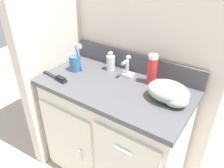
{
  "coord_description": "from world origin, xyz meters",
  "views": [
    {
      "loc": [
        0.61,
        -0.91,
        1.39
      ],
      "look_at": [
        0.0,
        -0.02,
        0.75
      ],
      "focal_mm": 35.0,
      "sensor_mm": 36.0,
      "label": 1
    }
  ],
  "objects_px": {
    "toothbrush_cup": "(75,63)",
    "hairbrush": "(57,78)",
    "hand_towel": "(170,93)",
    "shaving_cream_can": "(152,70)",
    "soap_dispenser": "(111,62)"
  },
  "relations": [
    {
      "from": "toothbrush_cup",
      "to": "hairbrush",
      "type": "height_order",
      "value": "toothbrush_cup"
    },
    {
      "from": "hairbrush",
      "to": "hand_towel",
      "type": "relative_size",
      "value": 0.94
    },
    {
      "from": "shaving_cream_can",
      "to": "hand_towel",
      "type": "height_order",
      "value": "shaving_cream_can"
    },
    {
      "from": "toothbrush_cup",
      "to": "shaving_cream_can",
      "type": "xyz_separation_m",
      "value": [
        0.49,
        0.13,
        0.04
      ]
    },
    {
      "from": "shaving_cream_can",
      "to": "hairbrush",
      "type": "bearing_deg",
      "value": -150.01
    },
    {
      "from": "soap_dispenser",
      "to": "shaving_cream_can",
      "type": "relative_size",
      "value": 0.71
    },
    {
      "from": "hand_towel",
      "to": "hairbrush",
      "type": "bearing_deg",
      "value": -165.46
    },
    {
      "from": "hand_towel",
      "to": "shaving_cream_can",
      "type": "bearing_deg",
      "value": 144.07
    },
    {
      "from": "soap_dispenser",
      "to": "hand_towel",
      "type": "xyz_separation_m",
      "value": [
        0.46,
        -0.13,
        -0.0
      ]
    },
    {
      "from": "toothbrush_cup",
      "to": "hand_towel",
      "type": "height_order",
      "value": "toothbrush_cup"
    },
    {
      "from": "shaving_cream_can",
      "to": "hairbrush",
      "type": "xyz_separation_m",
      "value": [
        -0.49,
        -0.28,
        -0.08
      ]
    },
    {
      "from": "hand_towel",
      "to": "toothbrush_cup",
      "type": "bearing_deg",
      "value": -178.87
    },
    {
      "from": "hand_towel",
      "to": "soap_dispenser",
      "type": "bearing_deg",
      "value": 164.61
    },
    {
      "from": "toothbrush_cup",
      "to": "hand_towel",
      "type": "bearing_deg",
      "value": 1.13
    },
    {
      "from": "hairbrush",
      "to": "soap_dispenser",
      "type": "bearing_deg",
      "value": 63.08
    }
  ]
}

